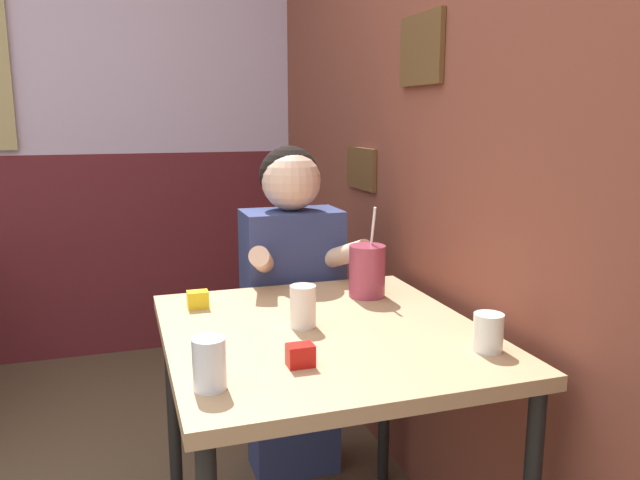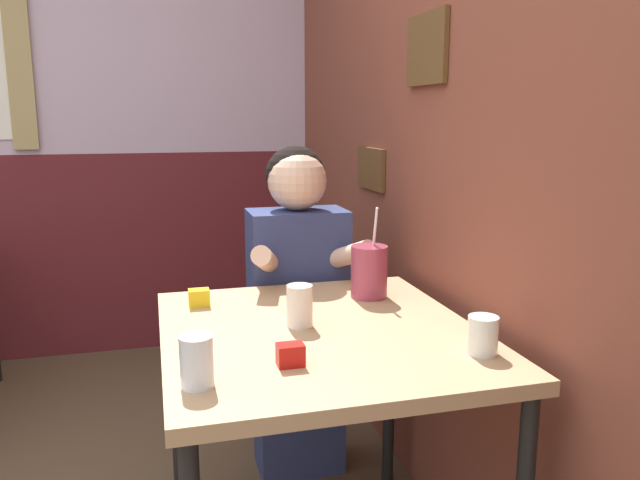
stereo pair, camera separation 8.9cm
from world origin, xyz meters
The scene contains 10 objects.
brick_wall_right centered at (1.45, 1.14, 1.35)m, with size 0.08×4.28×2.70m.
back_wall centered at (-0.01, 2.31, 1.36)m, with size 5.85×0.09×2.70m.
main_table centered at (0.97, 0.28, 0.68)m, with size 0.81×0.90×0.75m.
person_seated centered at (1.05, 0.86, 0.63)m, with size 0.42×0.41×1.20m.
cocktail_pitcher centered at (1.19, 0.52, 0.83)m, with size 0.11×0.11×0.28m.
glass_near_pitcher centered at (0.64, 0.00, 0.80)m, with size 0.07×0.07×0.11m.
glass_center centered at (1.29, 0.01, 0.79)m, with size 0.07×0.07×0.09m.
glass_far_side centered at (0.92, 0.31, 0.80)m, with size 0.07×0.07×0.11m.
condiment_ketchup centered at (0.84, 0.06, 0.77)m, with size 0.06×0.04×0.05m.
condiment_mustard centered at (0.68, 0.56, 0.77)m, with size 0.06×0.04×0.05m.
Camera 2 is at (0.57, -1.22, 1.29)m, focal length 35.00 mm.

